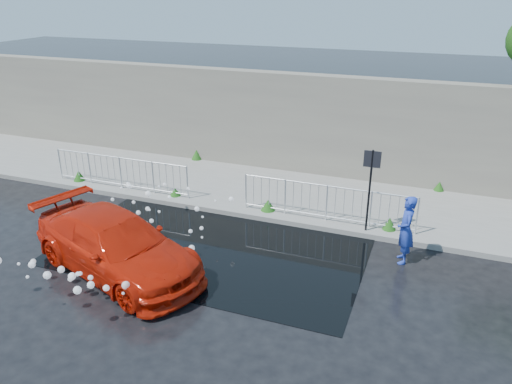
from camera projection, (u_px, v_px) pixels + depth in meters
ground at (179, 261)px, 12.68m from camera, size 90.00×90.00×0.00m
pavement at (250, 188)px, 16.96m from camera, size 30.00×4.00×0.15m
curb at (227, 211)px, 15.24m from camera, size 30.00×0.25×0.16m
retaining_wall at (272, 121)px, 18.15m from camera, size 30.00×0.60×3.50m
puddle at (214, 246)px, 13.38m from camera, size 8.00×5.00×0.01m
sign_post at (371, 178)px, 13.32m from camera, size 0.45×0.06×2.50m
railing_left at (121, 171)px, 16.59m from camera, size 5.05×0.05×1.10m
railing_right at (327, 202)px, 14.31m from camera, size 5.05×0.05×1.10m
weeds at (240, 185)px, 16.56m from camera, size 12.17×3.93×0.39m
water_spray at (117, 240)px, 12.22m from camera, size 3.67×5.55×0.94m
red_car at (116, 245)px, 11.97m from camera, size 5.31×3.51×1.43m
person at (406, 230)px, 12.33m from camera, size 0.55×0.72×1.78m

